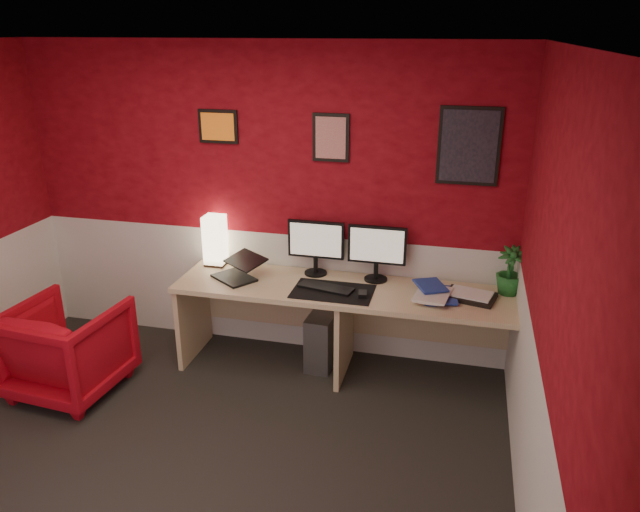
% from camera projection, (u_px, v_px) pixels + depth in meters
% --- Properties ---
extents(ground, '(4.00, 3.50, 0.01)m').
position_uv_depth(ground, '(179.00, 475.00, 3.72)').
color(ground, black).
rests_on(ground, ground).
extents(ceiling, '(4.00, 3.50, 0.01)m').
position_uv_depth(ceiling, '(135.00, 45.00, 2.83)').
color(ceiling, white).
rests_on(ceiling, ground).
extents(wall_back, '(4.00, 0.01, 2.50)m').
position_uv_depth(wall_back, '(264.00, 203.00, 4.87)').
color(wall_back, maroon).
rests_on(wall_back, ground).
extents(wall_right, '(0.01, 3.50, 2.50)m').
position_uv_depth(wall_right, '(549.00, 330.00, 2.83)').
color(wall_right, maroon).
rests_on(wall_right, ground).
extents(wainscot_back, '(4.00, 0.01, 1.00)m').
position_uv_depth(wainscot_back, '(266.00, 289.00, 5.13)').
color(wainscot_back, silver).
rests_on(wainscot_back, ground).
extents(wainscot_right, '(0.01, 3.50, 1.00)m').
position_uv_depth(wainscot_right, '(529.00, 460.00, 3.10)').
color(wainscot_right, silver).
rests_on(wainscot_right, ground).
extents(desk, '(2.60, 0.65, 0.73)m').
position_uv_depth(desk, '(344.00, 331.00, 4.70)').
color(desk, tan).
rests_on(desk, ground).
extents(shoji_lamp, '(0.16, 0.16, 0.40)m').
position_uv_depth(shoji_lamp, '(215.00, 242.00, 4.96)').
color(shoji_lamp, '#FFE5B2').
rests_on(shoji_lamp, desk).
extents(laptop, '(0.40, 0.38, 0.22)m').
position_uv_depth(laptop, '(233.00, 266.00, 4.70)').
color(laptop, black).
rests_on(laptop, desk).
extents(monitor_left, '(0.45, 0.06, 0.58)m').
position_uv_depth(monitor_left, '(316.00, 239.00, 4.73)').
color(monitor_left, black).
rests_on(monitor_left, desk).
extents(monitor_right, '(0.45, 0.06, 0.58)m').
position_uv_depth(monitor_right, '(377.00, 245.00, 4.62)').
color(monitor_right, black).
rests_on(monitor_right, desk).
extents(desk_mat, '(0.60, 0.38, 0.01)m').
position_uv_depth(desk_mat, '(333.00, 291.00, 4.51)').
color(desk_mat, black).
rests_on(desk_mat, desk).
extents(keyboard, '(0.44, 0.23, 0.02)m').
position_uv_depth(keyboard, '(326.00, 287.00, 4.54)').
color(keyboard, black).
rests_on(keyboard, desk_mat).
extents(mouse, '(0.08, 0.11, 0.03)m').
position_uv_depth(mouse, '(363.00, 294.00, 4.42)').
color(mouse, black).
rests_on(mouse, desk_mat).
extents(book_bottom, '(0.29, 0.36, 0.03)m').
position_uv_depth(book_bottom, '(422.00, 295.00, 4.42)').
color(book_bottom, navy).
rests_on(book_bottom, desk).
extents(book_middle, '(0.28, 0.36, 0.02)m').
position_uv_depth(book_middle, '(417.00, 292.00, 4.40)').
color(book_middle, silver).
rests_on(book_middle, book_bottom).
extents(book_top, '(0.28, 0.32, 0.02)m').
position_uv_depth(book_top, '(418.00, 287.00, 4.43)').
color(book_top, navy).
rests_on(book_top, book_middle).
extents(zen_tray, '(0.40, 0.33, 0.03)m').
position_uv_depth(zen_tray, '(470.00, 296.00, 4.40)').
color(zen_tray, black).
rests_on(zen_tray, desk).
extents(potted_plant, '(0.23, 0.23, 0.36)m').
position_uv_depth(potted_plant, '(510.00, 271.00, 4.42)').
color(potted_plant, '#19591E').
rests_on(potted_plant, desk).
extents(pc_tower, '(0.23, 0.46, 0.45)m').
position_uv_depth(pc_tower, '(324.00, 337.00, 4.90)').
color(pc_tower, '#99999E').
rests_on(pc_tower, ground).
extents(armchair, '(0.80, 0.82, 0.70)m').
position_uv_depth(armchair, '(68.00, 348.00, 4.49)').
color(armchair, '#BC0715').
rests_on(armchair, ground).
extents(art_left, '(0.32, 0.02, 0.26)m').
position_uv_depth(art_left, '(218.00, 126.00, 4.71)').
color(art_left, orange).
rests_on(art_left, wall_back).
extents(art_center, '(0.28, 0.02, 0.36)m').
position_uv_depth(art_center, '(331.00, 138.00, 4.53)').
color(art_center, red).
rests_on(art_center, wall_back).
extents(art_right, '(0.44, 0.02, 0.56)m').
position_uv_depth(art_right, '(469.00, 146.00, 4.32)').
color(art_right, black).
rests_on(art_right, wall_back).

